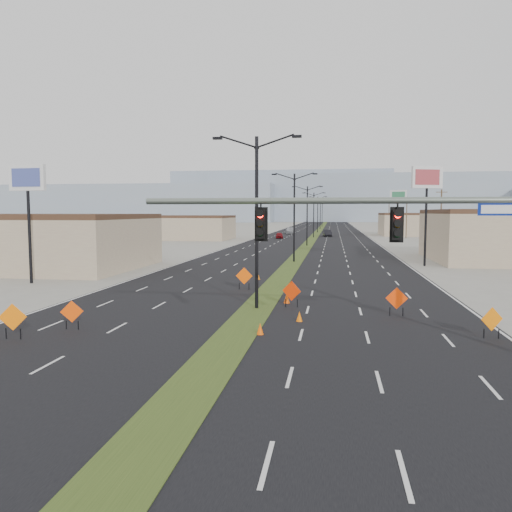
# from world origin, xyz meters

# --- Properties ---
(ground) EXTENTS (600.00, 600.00, 0.00)m
(ground) POSITION_xyz_m (0.00, 0.00, 0.00)
(ground) COLOR gray
(ground) RESTS_ON ground
(road_surface) EXTENTS (25.00, 400.00, 0.02)m
(road_surface) POSITION_xyz_m (0.00, 100.00, 0.00)
(road_surface) COLOR black
(road_surface) RESTS_ON ground
(median_strip) EXTENTS (2.00, 400.00, 0.04)m
(median_strip) POSITION_xyz_m (0.00, 100.00, 0.00)
(median_strip) COLOR #314619
(median_strip) RESTS_ON ground
(building_sw_far) EXTENTS (30.00, 14.00, 4.50)m
(building_sw_far) POSITION_xyz_m (-32.00, 85.00, 2.25)
(building_sw_far) COLOR tan
(building_sw_far) RESTS_ON ground
(building_se_far) EXTENTS (44.00, 16.00, 5.00)m
(building_se_far) POSITION_xyz_m (38.00, 110.00, 2.50)
(building_se_far) COLOR tan
(building_se_far) RESTS_ON ground
(mesa_west) EXTENTS (180.00, 50.00, 22.00)m
(mesa_west) POSITION_xyz_m (-120.00, 280.00, 11.00)
(mesa_west) COLOR #8B98AD
(mesa_west) RESTS_ON ground
(mesa_center) EXTENTS (220.00, 50.00, 28.00)m
(mesa_center) POSITION_xyz_m (40.00, 300.00, 14.00)
(mesa_center) COLOR #8B98AD
(mesa_center) RESTS_ON ground
(mesa_backdrop) EXTENTS (140.00, 50.00, 32.00)m
(mesa_backdrop) POSITION_xyz_m (-30.00, 320.00, 16.00)
(mesa_backdrop) COLOR #8B98AD
(mesa_backdrop) RESTS_ON ground
(signal_mast) EXTENTS (16.30, 0.60, 8.00)m
(signal_mast) POSITION_xyz_m (8.56, 2.00, 4.79)
(signal_mast) COLOR slate
(signal_mast) RESTS_ON ground
(streetlight_0) EXTENTS (5.15, 0.24, 10.02)m
(streetlight_0) POSITION_xyz_m (0.00, 12.00, 5.42)
(streetlight_0) COLOR black
(streetlight_0) RESTS_ON ground
(streetlight_1) EXTENTS (5.15, 0.24, 10.02)m
(streetlight_1) POSITION_xyz_m (0.00, 40.00, 5.42)
(streetlight_1) COLOR black
(streetlight_1) RESTS_ON ground
(streetlight_2) EXTENTS (5.15, 0.24, 10.02)m
(streetlight_2) POSITION_xyz_m (0.00, 68.00, 5.42)
(streetlight_2) COLOR black
(streetlight_2) RESTS_ON ground
(streetlight_3) EXTENTS (5.15, 0.24, 10.02)m
(streetlight_3) POSITION_xyz_m (0.00, 96.00, 5.42)
(streetlight_3) COLOR black
(streetlight_3) RESTS_ON ground
(streetlight_4) EXTENTS (5.15, 0.24, 10.02)m
(streetlight_4) POSITION_xyz_m (0.00, 124.00, 5.42)
(streetlight_4) COLOR black
(streetlight_4) RESTS_ON ground
(streetlight_5) EXTENTS (5.15, 0.24, 10.02)m
(streetlight_5) POSITION_xyz_m (0.00, 152.00, 5.42)
(streetlight_5) COLOR black
(streetlight_5) RESTS_ON ground
(streetlight_6) EXTENTS (5.15, 0.24, 10.02)m
(streetlight_6) POSITION_xyz_m (0.00, 180.00, 5.42)
(streetlight_6) COLOR black
(streetlight_6) RESTS_ON ground
(utility_pole_1) EXTENTS (1.60, 0.20, 9.00)m
(utility_pole_1) POSITION_xyz_m (20.00, 60.00, 4.67)
(utility_pole_1) COLOR #4C3823
(utility_pole_1) RESTS_ON ground
(utility_pole_2) EXTENTS (1.60, 0.20, 9.00)m
(utility_pole_2) POSITION_xyz_m (20.00, 95.00, 4.67)
(utility_pole_2) COLOR #4C3823
(utility_pole_2) RESTS_ON ground
(utility_pole_3) EXTENTS (1.60, 0.20, 9.00)m
(utility_pole_3) POSITION_xyz_m (20.00, 130.00, 4.67)
(utility_pole_3) COLOR #4C3823
(utility_pole_3) RESTS_ON ground
(car_left) EXTENTS (1.97, 3.99, 1.31)m
(car_left) POSITION_xyz_m (-7.13, 90.47, 0.65)
(car_left) COLOR maroon
(car_left) RESTS_ON ground
(car_mid) EXTENTS (2.29, 5.05, 1.61)m
(car_mid) POSITION_xyz_m (3.00, 100.96, 0.80)
(car_mid) COLOR black
(car_mid) RESTS_ON ground
(car_far) EXTENTS (3.02, 5.92, 1.65)m
(car_far) POSITION_xyz_m (-6.86, 114.21, 0.82)
(car_far) COLOR #9DA1A6
(car_far) RESTS_ON ground
(construction_sign_0) EXTENTS (1.17, 0.38, 1.62)m
(construction_sign_0) POSITION_xyz_m (-9.69, 3.30, 0.95)
(construction_sign_0) COLOR orange
(construction_sign_0) RESTS_ON ground
(construction_sign_1) EXTENTS (1.00, 0.44, 1.42)m
(construction_sign_1) POSITION_xyz_m (-8.04, 5.42, 0.83)
(construction_sign_1) COLOR #F94605
(construction_sign_1) RESTS_ON ground
(construction_sign_2) EXTENTS (1.24, 0.09, 1.65)m
(construction_sign_2) POSITION_xyz_m (-2.00, 18.94, 0.97)
(construction_sign_2) COLOR #FF5405
(construction_sign_2) RESTS_ON ground
(construction_sign_3) EXTENTS (1.14, 0.44, 1.60)m
(construction_sign_3) POSITION_xyz_m (2.00, 12.72, 0.94)
(construction_sign_3) COLOR red
(construction_sign_3) RESTS_ON ground
(construction_sign_4) EXTENTS (1.19, 0.05, 1.59)m
(construction_sign_4) POSITION_xyz_m (7.88, 11.05, 0.93)
(construction_sign_4) COLOR #FF3C05
(construction_sign_4) RESTS_ON ground
(construction_sign_5) EXTENTS (1.03, 0.41, 1.44)m
(construction_sign_5) POSITION_xyz_m (11.50, 6.68, 0.84)
(construction_sign_5) COLOR orange
(construction_sign_5) RESTS_ON ground
(cone_0) EXTENTS (0.44, 0.44, 0.56)m
(cone_0) POSITION_xyz_m (1.12, 5.79, 0.28)
(cone_0) COLOR #F25405
(cone_0) RESTS_ON ground
(cone_1) EXTENTS (0.37, 0.37, 0.55)m
(cone_1) POSITION_xyz_m (2.73, 8.86, 0.28)
(cone_1) COLOR orange
(cone_1) RESTS_ON ground
(cone_2) EXTENTS (0.50, 0.50, 0.65)m
(cone_2) POSITION_xyz_m (1.60, 13.95, 0.33)
(cone_2) COLOR #E34804
(cone_2) RESTS_ON ground
(cone_3) EXTENTS (0.40, 0.40, 0.53)m
(cone_3) POSITION_xyz_m (-1.78, 24.40, 0.26)
(cone_3) COLOR #DF6104
(cone_3) RESTS_ON ground
(pole_sign_west) EXTENTS (3.08, 0.52, 9.41)m
(pole_sign_west) POSITION_xyz_m (-19.49, 19.70, 7.68)
(pole_sign_west) COLOR black
(pole_sign_west) RESTS_ON ground
(pole_sign_east_near) EXTENTS (3.33, 1.47, 10.44)m
(pole_sign_east_near) POSITION_xyz_m (14.00, 37.85, 8.58)
(pole_sign_east_near) COLOR black
(pole_sign_east_near) RESTS_ON ground
(pole_sign_east_far) EXTENTS (3.21, 1.60, 10.21)m
(pole_sign_east_far) POSITION_xyz_m (17.51, 89.62, 8.38)
(pole_sign_east_far) COLOR black
(pole_sign_east_far) RESTS_ON ground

